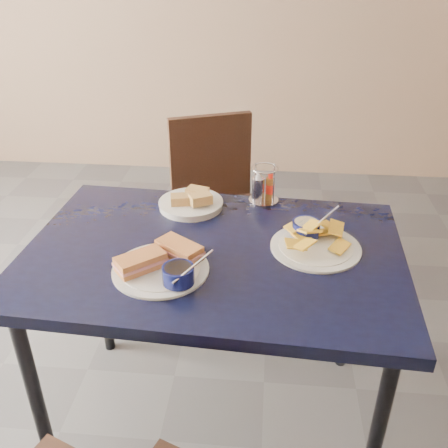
# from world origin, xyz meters

# --- Properties ---
(ground) EXTENTS (6.00, 6.00, 0.00)m
(ground) POSITION_xyz_m (0.00, 0.00, 0.00)
(ground) COLOR #4A4A4E
(ground) RESTS_ON ground
(dining_table) EXTENTS (1.22, 0.85, 0.75)m
(dining_table) POSITION_xyz_m (0.19, 0.14, 0.68)
(dining_table) COLOR black
(dining_table) RESTS_ON ground
(chair_far) EXTENTS (0.53, 0.53, 0.87)m
(chair_far) POSITION_xyz_m (0.13, 1.05, 0.50)
(chair_far) COLOR black
(chair_far) RESTS_ON ground
(sandwich_plate) EXTENTS (0.31, 0.28, 0.12)m
(sandwich_plate) POSITION_xyz_m (0.06, 0.01, 0.77)
(sandwich_plate) COLOR white
(sandwich_plate) RESTS_ON dining_table
(plantain_plate) EXTENTS (0.28, 0.28, 0.12)m
(plantain_plate) POSITION_xyz_m (0.50, 0.20, 0.77)
(plantain_plate) COLOR white
(plantain_plate) RESTS_ON dining_table
(bread_basket) EXTENTS (0.23, 0.23, 0.07)m
(bread_basket) POSITION_xyz_m (0.08, 0.41, 0.77)
(bread_basket) COLOR white
(bread_basket) RESTS_ON dining_table
(condiment_caddy) EXTENTS (0.11, 0.11, 0.14)m
(condiment_caddy) POSITION_xyz_m (0.33, 0.49, 0.81)
(condiment_caddy) COLOR silver
(condiment_caddy) RESTS_ON dining_table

